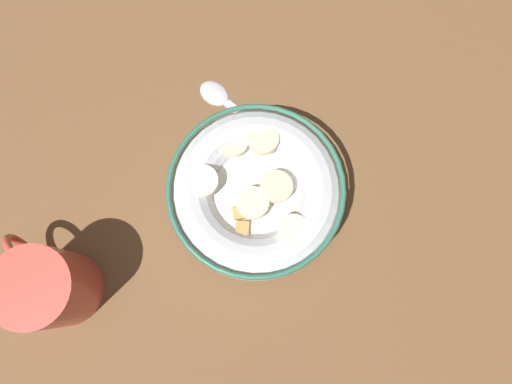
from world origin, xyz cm
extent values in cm
cube|color=brown|center=(0.00, 0.00, -1.00)|extent=(98.49, 98.49, 2.00)
cylinder|color=silver|center=(0.00, 0.00, 0.30)|extent=(10.67, 10.67, 0.60)
torus|color=silver|center=(0.00, 0.00, 2.51)|extent=(19.40, 19.40, 5.01)
torus|color=#337259|center=(0.00, 0.00, 4.71)|extent=(19.41, 19.41, 0.60)
cylinder|color=white|center=(0.00, 0.00, 2.83)|extent=(16.39, 16.39, 0.40)
cube|color=#B78947|center=(4.80, 2.88, 3.35)|extent=(1.65, 1.71, 0.83)
cube|color=#B78947|center=(-2.09, 3.80, 3.33)|extent=(2.09, 2.09, 0.72)
cube|color=tan|center=(-1.91, 5.57, 3.55)|extent=(1.59, 1.58, 0.68)
cube|color=tan|center=(-7.20, 0.85, 3.48)|extent=(1.76, 1.80, 0.78)
cube|color=tan|center=(0.71, 5.95, 3.47)|extent=(1.90, 1.95, 0.87)
cube|color=tan|center=(-5.19, -2.23, 3.31)|extent=(1.64, 1.57, 0.85)
cube|color=#AD7F42|center=(-6.72, -2.36, 3.42)|extent=(2.07, 2.07, 0.68)
cube|color=#B78947|center=(-0.60, 2.91, 3.34)|extent=(2.03, 2.04, 0.70)
cube|color=tan|center=(1.78, -5.87, 3.39)|extent=(1.68, 1.61, 0.86)
cube|color=#AD7F42|center=(-0.99, 1.00, 3.38)|extent=(1.49, 1.56, 0.84)
cube|color=tan|center=(6.10, 3.83, 3.34)|extent=(1.99, 1.97, 0.74)
cylinder|color=beige|center=(-1.21, -1.84, 4.37)|extent=(5.08, 5.10, 1.34)
cylinder|color=beige|center=(-0.91, 1.23, 4.21)|extent=(4.68, 4.65, 1.29)
cylinder|color=beige|center=(5.87, -1.64, 4.11)|extent=(3.64, 3.69, 1.14)
cylinder|color=#F9EFC6|center=(4.47, 3.80, 4.64)|extent=(4.35, 4.38, 1.17)
cylinder|color=#F9EFC6|center=(-6.06, -0.36, 4.48)|extent=(4.27, 4.28, 1.22)
cylinder|color=beige|center=(3.70, -4.32, 4.55)|extent=(4.79, 4.76, 1.36)
ellipsoid|color=silver|center=(13.23, -4.77, 0.40)|extent=(4.34, 3.45, 0.80)
cube|color=silver|center=(5.22, -6.12, 0.18)|extent=(12.33, 3.03, 0.36)
cylinder|color=#D84C3F|center=(5.95, 22.67, 4.96)|extent=(8.09, 8.09, 9.92)
torus|color=#D84C3F|center=(10.00, 22.67, 4.96)|extent=(6.36, 0.80, 6.36)
camera|label=1|loc=(-8.54, 7.49, 54.03)|focal=33.18mm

